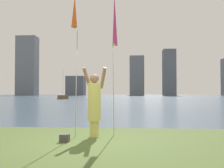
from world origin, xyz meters
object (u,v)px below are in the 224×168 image
person (94,102)px  kite_flag_left (75,16)px  bag (65,138)px  kite_flag_right (115,23)px  sailboat_1 (63,97)px

person → kite_flag_left: size_ratio=0.50×
kite_flag_left → bag: size_ratio=16.66×
kite_flag_left → kite_flag_right: bearing=38.2°
kite_flag_left → kite_flag_right: (1.07, 0.84, 0.03)m
person → sailboat_1: sailboat_1 is taller
bag → sailboat_1: (-10.52, 40.15, 0.30)m
kite_flag_right → sailboat_1: sailboat_1 is taller
kite_flag_right → bag: 3.80m
bag → sailboat_1: size_ratio=0.04×
kite_flag_right → bag: kite_flag_right is taller
bag → person: bearing=49.4°
sailboat_1 → kite_flag_right: bearing=-73.2°
kite_flag_right → bag: (-1.19, -1.43, -3.32)m
person → kite_flag_left: bearing=179.5°
kite_flag_left → kite_flag_right: size_ratio=0.93×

